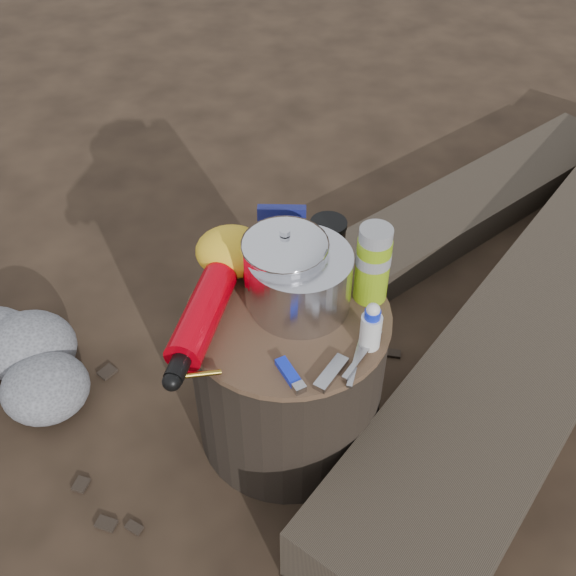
{
  "coord_description": "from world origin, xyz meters",
  "views": [
    {
      "loc": [
        0.05,
        -1.01,
        1.45
      ],
      "look_at": [
        0.0,
        0.0,
        0.48
      ],
      "focal_mm": 42.86,
      "sensor_mm": 36.0,
      "label": 1
    }
  ],
  "objects_px": {
    "log_main": "(563,297)",
    "travel_mug": "(328,243)",
    "thermos": "(373,264)",
    "fuel_bottle": "(202,316)",
    "camping_pot": "(285,267)",
    "stump": "(288,375)"
  },
  "relations": [
    {
      "from": "camping_pot",
      "to": "travel_mug",
      "type": "xyz_separation_m",
      "value": [
        0.09,
        0.12,
        -0.03
      ]
    },
    {
      "from": "log_main",
      "to": "travel_mug",
      "type": "bearing_deg",
      "value": -126.26
    },
    {
      "from": "stump",
      "to": "camping_pot",
      "type": "xyz_separation_m",
      "value": [
        -0.01,
        0.05,
        0.29
      ]
    },
    {
      "from": "camping_pot",
      "to": "fuel_bottle",
      "type": "relative_size",
      "value": 0.56
    },
    {
      "from": "fuel_bottle",
      "to": "log_main",
      "type": "bearing_deg",
      "value": 36.86
    },
    {
      "from": "thermos",
      "to": "fuel_bottle",
      "type": "bearing_deg",
      "value": -161.33
    },
    {
      "from": "stump",
      "to": "thermos",
      "type": "bearing_deg",
      "value": 20.66
    },
    {
      "from": "fuel_bottle",
      "to": "thermos",
      "type": "bearing_deg",
      "value": 29.18
    },
    {
      "from": "stump",
      "to": "fuel_bottle",
      "type": "height_order",
      "value": "fuel_bottle"
    },
    {
      "from": "stump",
      "to": "thermos",
      "type": "xyz_separation_m",
      "value": [
        0.17,
        0.07,
        0.29
      ]
    },
    {
      "from": "log_main",
      "to": "fuel_bottle",
      "type": "height_order",
      "value": "fuel_bottle"
    },
    {
      "from": "fuel_bottle",
      "to": "stump",
      "type": "bearing_deg",
      "value": 27.13
    },
    {
      "from": "thermos",
      "to": "travel_mug",
      "type": "height_order",
      "value": "thermos"
    },
    {
      "from": "thermos",
      "to": "travel_mug",
      "type": "distance_m",
      "value": 0.14
    },
    {
      "from": "thermos",
      "to": "log_main",
      "type": "bearing_deg",
      "value": 30.5
    },
    {
      "from": "camping_pot",
      "to": "fuel_bottle",
      "type": "xyz_separation_m",
      "value": [
        -0.16,
        -0.1,
        -0.05
      ]
    },
    {
      "from": "camping_pot",
      "to": "travel_mug",
      "type": "bearing_deg",
      "value": 52.9
    },
    {
      "from": "log_main",
      "to": "fuel_bottle",
      "type": "xyz_separation_m",
      "value": [
        -0.93,
        -0.46,
        0.35
      ]
    },
    {
      "from": "camping_pot",
      "to": "travel_mug",
      "type": "relative_size",
      "value": 1.52
    },
    {
      "from": "log_main",
      "to": "fuel_bottle",
      "type": "relative_size",
      "value": 6.81
    },
    {
      "from": "log_main",
      "to": "camping_pot",
      "type": "relative_size",
      "value": 12.1
    },
    {
      "from": "fuel_bottle",
      "to": "travel_mug",
      "type": "xyz_separation_m",
      "value": [
        0.25,
        0.22,
        0.02
      ]
    }
  ]
}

